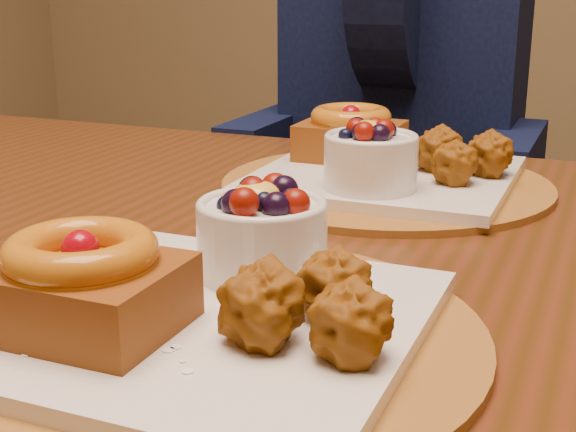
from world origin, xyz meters
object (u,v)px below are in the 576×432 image
object	(u,v)px
dining_table	(319,321)
diner	(405,66)
place_setting_near	(204,297)
chair_far	(370,194)
place_setting_far	(382,164)

from	to	relation	value
dining_table	diner	xyz separation A→B (m)	(-0.11, 0.70, 0.17)
dining_table	diner	bearing A→B (deg)	98.69
place_setting_near	chair_far	xyz separation A→B (m)	(-0.21, 1.09, -0.22)
dining_table	place_setting_near	world-z (taller)	place_setting_near
diner	dining_table	bearing A→B (deg)	-73.06
dining_table	chair_far	size ratio (longest dim) A/B	1.58
place_setting_far	diner	bearing A→B (deg)	101.99
diner	chair_far	bearing A→B (deg)	130.02
place_setting_near	place_setting_far	distance (m)	0.43
place_setting_near	chair_far	size ratio (longest dim) A/B	0.37
place_setting_near	diner	distance (m)	0.93
chair_far	place_setting_near	bearing A→B (deg)	-81.78
chair_far	place_setting_far	bearing A→B (deg)	-75.07
place_setting_near	place_setting_far	world-z (taller)	same
chair_far	diner	distance (m)	0.34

